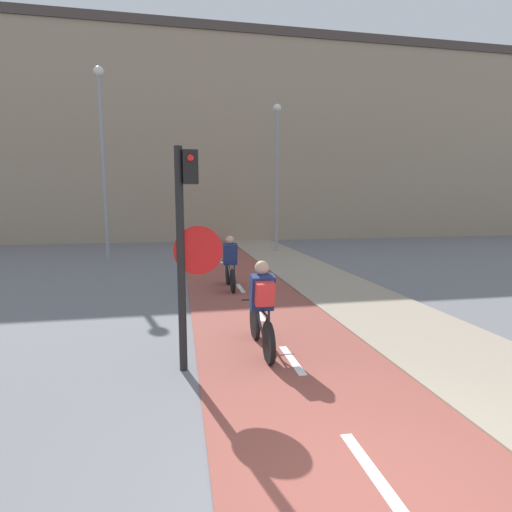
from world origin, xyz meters
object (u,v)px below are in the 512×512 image
Objects in this scene: street_lamp_far at (103,147)px; street_lamp_sidewalk at (277,163)px; cyclist_far at (230,265)px; traffic_light_pole at (187,235)px; cyclist_near at (262,308)px.

street_lamp_sidewalk is (7.13, 2.16, -0.26)m from street_lamp_far.
street_lamp_far is at bearing 126.84° from cyclist_far.
traffic_light_pole is 5.35m from cyclist_far.
street_lamp_far reaches higher than traffic_light_pole.
street_lamp_sidewalk reaches higher than cyclist_near.
traffic_light_pole is at bearing -158.18° from cyclist_near.
street_lamp_sidewalk is 3.95× the size of cyclist_near.
cyclist_near is (3.90, -9.93, -3.64)m from street_lamp_far.
street_lamp_far is 7.45m from street_lamp_sidewalk.
cyclist_far is (4.00, -5.34, -3.68)m from street_lamp_far.
traffic_light_pole is 0.46× the size of street_lamp_sidewalk.
street_lamp_far reaches higher than street_lamp_sidewalk.
cyclist_far is (1.23, 5.05, -1.25)m from traffic_light_pole.
street_lamp_far is 11.28m from cyclist_near.
street_lamp_far is at bearing 104.91° from traffic_light_pole.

